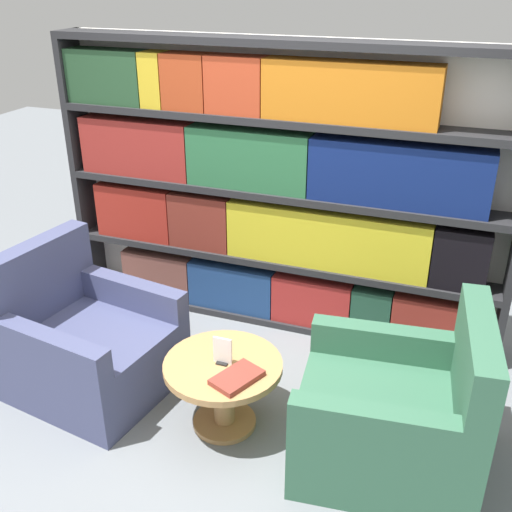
{
  "coord_description": "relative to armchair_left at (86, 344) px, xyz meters",
  "views": [
    {
      "loc": [
        1.23,
        -2.48,
        2.46
      ],
      "look_at": [
        0.1,
        0.6,
        0.86
      ],
      "focal_mm": 42.0,
      "sensor_mm": 36.0,
      "label": 1
    }
  ],
  "objects": [
    {
      "name": "table_sign",
      "position": [
        0.97,
        -0.06,
        0.21
      ],
      "size": [
        0.11,
        0.06,
        0.17
      ],
      "color": "black",
      "rests_on": "coffee_table"
    },
    {
      "name": "bookshelf",
      "position": [
        0.84,
        1.19,
        0.71
      ],
      "size": [
        3.24,
        0.3,
        2.06
      ],
      "color": "silver",
      "rests_on": "ground_plane"
    },
    {
      "name": "coffee_table",
      "position": [
        0.97,
        -0.06,
        0.01
      ],
      "size": [
        0.68,
        0.68,
        0.44
      ],
      "color": "#AD7F4C",
      "rests_on": "ground_plane"
    },
    {
      "name": "armchair_left",
      "position": [
        0.0,
        0.0,
        0.0
      ],
      "size": [
        1.05,
        0.97,
        0.92
      ],
      "rotation": [
        0.0,
        0.0,
        1.42
      ],
      "color": "#42476B",
      "rests_on": "ground_plane"
    },
    {
      "name": "ground_plane",
      "position": [
        0.87,
        -0.12,
        -0.3
      ],
      "size": [
        14.0,
        14.0,
        0.0
      ],
      "primitive_type": "plane",
      "color": "slate"
    },
    {
      "name": "armchair_right",
      "position": [
        1.94,
        -0.0,
        0.0
      ],
      "size": [
        1.02,
        0.93,
        0.92
      ],
      "rotation": [
        0.0,
        0.0,
        -1.46
      ],
      "color": "#336047",
      "rests_on": "ground_plane"
    },
    {
      "name": "stray_book",
      "position": [
        1.1,
        -0.17,
        0.15
      ],
      "size": [
        0.27,
        0.32,
        0.03
      ],
      "color": "brown",
      "rests_on": "coffee_table"
    }
  ]
}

